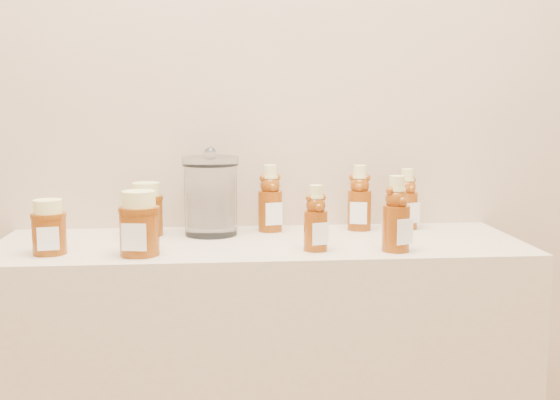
{
  "coord_description": "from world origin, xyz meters",
  "views": [
    {
      "loc": [
        -0.1,
        -0.02,
        1.22
      ],
      "look_at": [
        0.04,
        1.52,
        1.0
      ],
      "focal_mm": 45.0,
      "sensor_mm": 36.0,
      "label": 1
    }
  ],
  "objects_px": {
    "bear_bottle_back_left": "(270,194)",
    "glass_canister": "(211,193)",
    "honey_jar_left": "(49,227)",
    "bear_bottle_front_left": "(316,214)"
  },
  "relations": [
    {
      "from": "bear_bottle_back_left",
      "to": "glass_canister",
      "type": "height_order",
      "value": "glass_canister"
    },
    {
      "from": "bear_bottle_back_left",
      "to": "honey_jar_left",
      "type": "distance_m",
      "value": 0.53
    },
    {
      "from": "honey_jar_left",
      "to": "glass_canister",
      "type": "height_order",
      "value": "glass_canister"
    },
    {
      "from": "bear_bottle_back_left",
      "to": "honey_jar_left",
      "type": "height_order",
      "value": "bear_bottle_back_left"
    },
    {
      "from": "bear_bottle_front_left",
      "to": "bear_bottle_back_left",
      "type": "bearing_deg",
      "value": 94.39
    },
    {
      "from": "glass_canister",
      "to": "bear_bottle_front_left",
      "type": "bearing_deg",
      "value": -41.27
    },
    {
      "from": "honey_jar_left",
      "to": "glass_canister",
      "type": "xyz_separation_m",
      "value": [
        0.34,
        0.18,
        0.04
      ]
    },
    {
      "from": "honey_jar_left",
      "to": "glass_canister",
      "type": "relative_size",
      "value": 0.56
    },
    {
      "from": "bear_bottle_front_left",
      "to": "honey_jar_left",
      "type": "height_order",
      "value": "bear_bottle_front_left"
    },
    {
      "from": "bear_bottle_back_left",
      "to": "bear_bottle_front_left",
      "type": "height_order",
      "value": "bear_bottle_back_left"
    }
  ]
}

